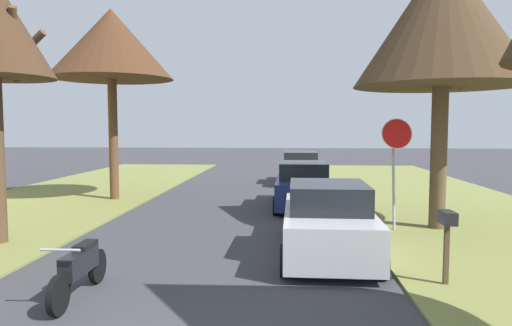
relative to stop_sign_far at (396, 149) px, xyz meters
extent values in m
cylinder|color=#9EA0A5|center=(0.00, 0.16, -1.02)|extent=(0.07, 0.42, 2.23)
cylinder|color=white|center=(0.00, -0.07, 0.41)|extent=(0.81, 0.19, 0.80)
cylinder|color=red|center=(0.00, -0.07, 0.41)|extent=(0.77, 0.19, 0.76)
cylinder|color=brown|center=(1.20, 0.29, -0.24)|extent=(0.43, 0.43, 3.78)
cone|color=#42301E|center=(1.20, 0.29, 3.41)|extent=(4.57, 4.57, 3.51)
cylinder|color=brown|center=(1.77, 0.19, 2.31)|extent=(0.42, 1.33, 1.44)
cylinder|color=brown|center=(1.55, 0.26, 2.17)|extent=(0.26, 0.88, 1.15)
cylinder|color=brown|center=(1.52, 0.05, 2.11)|extent=(0.73, 0.88, 1.05)
cylinder|color=#4E3825|center=(-9.21, -1.78, 2.49)|extent=(0.70, 1.08, 1.64)
cylinder|color=#4E3825|center=(-9.46, -1.25, 2.29)|extent=(1.68, 0.56, 1.29)
cylinder|color=brown|center=(-9.40, 4.74, 0.13)|extent=(0.34, 0.34, 4.51)
cone|color=#462B19|center=(-9.40, 4.74, 3.68)|extent=(4.55, 4.55, 2.59)
cylinder|color=brown|center=(-9.03, 5.26, 2.99)|extent=(1.20, 0.91, 1.31)
cylinder|color=brown|center=(-10.08, 5.00, 3.06)|extent=(0.70, 1.52, 1.46)
cube|color=#BCBCC1|center=(-1.97, -2.33, -1.59)|extent=(1.89, 4.43, 0.85)
cube|color=black|center=(-1.98, -2.55, -0.88)|extent=(1.63, 2.05, 0.56)
cylinder|color=black|center=(-2.82, -0.67, -1.88)|extent=(0.21, 0.60, 0.60)
cylinder|color=black|center=(-1.08, -0.69, -1.88)|extent=(0.21, 0.60, 0.60)
cylinder|color=black|center=(-2.87, -3.97, -1.88)|extent=(0.21, 0.60, 0.60)
cylinder|color=black|center=(-1.13, -3.99, -1.88)|extent=(0.21, 0.60, 0.60)
cube|color=navy|center=(-2.28, 3.72, -1.59)|extent=(1.89, 4.43, 0.85)
cube|color=black|center=(-2.29, 3.50, -0.88)|extent=(1.63, 2.05, 0.56)
cylinder|color=black|center=(-3.13, 5.38, -1.88)|extent=(0.21, 0.60, 0.60)
cylinder|color=black|center=(-1.39, 5.35, -1.88)|extent=(0.21, 0.60, 0.60)
cylinder|color=black|center=(-3.18, 2.08, -1.88)|extent=(0.21, 0.60, 0.60)
cylinder|color=black|center=(-1.44, 2.05, -1.88)|extent=(0.21, 0.60, 0.60)
cube|color=tan|center=(-2.17, 10.74, -1.59)|extent=(1.89, 4.43, 0.85)
cube|color=black|center=(-2.18, 10.52, -0.88)|extent=(1.63, 2.05, 0.56)
cylinder|color=black|center=(-3.02, 12.40, -1.88)|extent=(0.21, 0.60, 0.60)
cylinder|color=black|center=(-1.28, 12.37, -1.88)|extent=(0.21, 0.60, 0.60)
cylinder|color=black|center=(-3.07, 9.10, -1.88)|extent=(0.21, 0.60, 0.60)
cylinder|color=black|center=(-1.33, 9.07, -1.88)|extent=(0.21, 0.60, 0.60)
cylinder|color=black|center=(-6.18, -5.98, -1.88)|extent=(0.11, 0.60, 0.60)
cylinder|color=black|center=(-6.20, -4.53, -1.88)|extent=(0.11, 0.60, 0.60)
cube|color=black|center=(-6.19, -5.25, -1.60)|extent=(0.25, 1.02, 0.36)
cube|color=black|center=(-6.19, -5.00, -1.40)|extent=(0.23, 0.56, 0.12)
cylinder|color=#9EA0A5|center=(-6.18, -5.88, -1.23)|extent=(0.60, 0.05, 0.04)
cube|color=brown|center=(-0.11, -4.34, -1.60)|extent=(0.08, 0.08, 1.05)
cube|color=black|center=(-0.11, -4.34, -0.97)|extent=(0.22, 0.44, 0.22)
camera|label=1|loc=(-2.86, -12.38, 0.56)|focal=32.58mm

